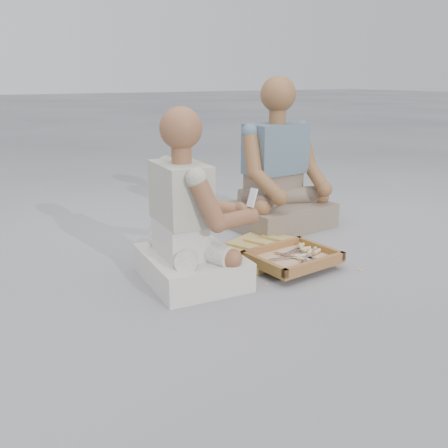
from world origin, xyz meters
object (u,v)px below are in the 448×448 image
tool_tray (293,258)px  craftsman (190,225)px  carved_panel (258,250)px  companion (279,179)px

tool_tray → craftsman: 0.61m
carved_panel → tool_tray: (0.02, -0.30, 0.04)m
tool_tray → companion: bearing=59.4°
craftsman → companion: companion is taller
tool_tray → companion: size_ratio=0.47×
carved_panel → tool_tray: 0.30m
carved_panel → tool_tray: size_ratio=1.26×
tool_tray → craftsman: bearing=165.6°
carved_panel → companion: companion is taller
carved_panel → craftsman: bearing=-163.2°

